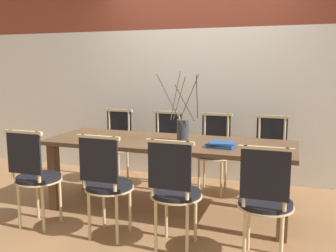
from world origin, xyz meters
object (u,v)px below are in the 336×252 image
(chair_far_center, at_px, (214,149))
(vase_centerpiece, at_px, (183,128))
(book_stack, at_px, (221,145))
(dining_table, at_px, (168,150))
(chair_near_center, at_px, (174,189))

(chair_far_center, distance_m, vase_centerpiece, 0.81)
(vase_centerpiece, distance_m, book_stack, 0.46)
(book_stack, bearing_deg, dining_table, 167.38)
(chair_near_center, xyz_separation_m, vase_centerpiece, (-0.17, 0.79, 0.35))
(vase_centerpiece, xyz_separation_m, book_stack, (0.42, -0.16, -0.10))
(dining_table, relative_size, chair_near_center, 2.68)
(chair_near_center, distance_m, book_stack, 0.72)
(dining_table, bearing_deg, chair_near_center, -67.67)
(vase_centerpiece, bearing_deg, chair_far_center, 76.73)
(chair_far_center, distance_m, book_stack, 0.94)
(vase_centerpiece, bearing_deg, dining_table, -165.24)
(chair_near_center, bearing_deg, book_stack, 68.30)
(chair_near_center, relative_size, book_stack, 3.47)
(chair_far_center, bearing_deg, dining_table, 67.62)
(dining_table, relative_size, vase_centerpiece, 3.58)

